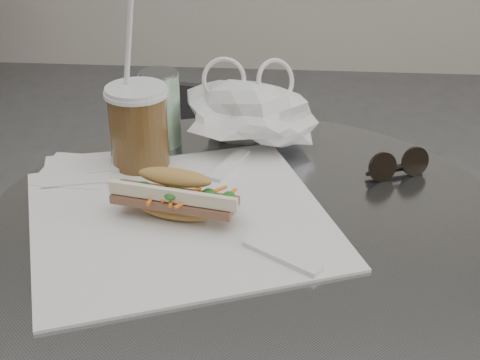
# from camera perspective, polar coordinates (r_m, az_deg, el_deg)

# --- Properties ---
(chair_far) EXTENTS (0.35, 0.37, 0.66)m
(chair_far) POSITION_cam_1_polar(r_m,az_deg,el_deg) (1.69, -2.28, -5.25)
(chair_far) COLOR #313234
(chair_far) RESTS_ON ground
(sandwich_paper) EXTENTS (0.51, 0.50, 0.00)m
(sandwich_paper) POSITION_cam_1_polar(r_m,az_deg,el_deg) (0.94, -5.20, -3.21)
(sandwich_paper) COLOR white
(sandwich_paper) RESTS_ON cafe_table
(banh_mi) EXTENTS (0.22, 0.13, 0.07)m
(banh_mi) POSITION_cam_1_polar(r_m,az_deg,el_deg) (0.92, -5.56, -1.32)
(banh_mi) COLOR tan
(banh_mi) RESTS_ON sandwich_paper
(iced_coffee) EXTENTS (0.10, 0.10, 0.29)m
(iced_coffee) POSITION_cam_1_polar(r_m,az_deg,el_deg) (1.06, -8.65, 4.58)
(iced_coffee) COLOR brown
(iced_coffee) RESTS_ON cafe_table
(sunglasses) EXTENTS (0.10, 0.06, 0.05)m
(sunglasses) POSITION_cam_1_polar(r_m,az_deg,el_deg) (1.07, 13.32, 1.17)
(sunglasses) COLOR black
(sunglasses) RESTS_ON cafe_table
(plastic_bag) EXTENTS (0.25, 0.22, 0.11)m
(plastic_bag) POSITION_cam_1_polar(r_m,az_deg,el_deg) (1.13, 0.74, 5.53)
(plastic_bag) COLOR silver
(plastic_bag) RESTS_ON cafe_table
(napkin_stack) EXTENTS (0.13, 0.13, 0.01)m
(napkin_stack) POSITION_cam_1_polar(r_m,az_deg,el_deg) (1.08, -13.69, 0.77)
(napkin_stack) COLOR white
(napkin_stack) RESTS_ON cafe_table
(drink_can) EXTENTS (0.07, 0.07, 0.13)m
(drink_can) POSITION_cam_1_polar(r_m,az_deg,el_deg) (1.14, -6.82, 6.06)
(drink_can) COLOR #62A968
(drink_can) RESTS_ON cafe_table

